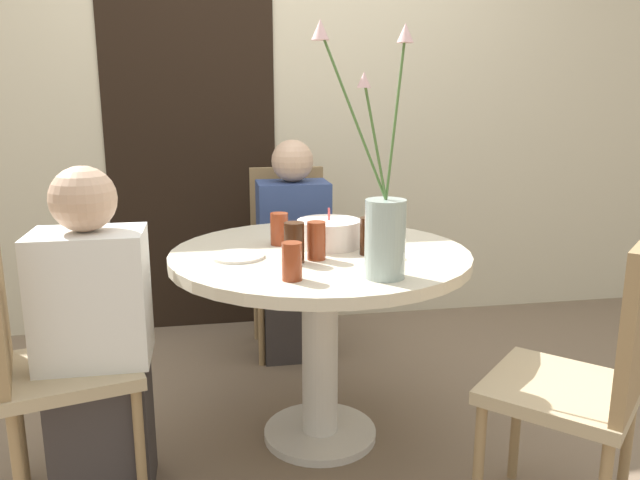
# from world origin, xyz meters

# --- Properties ---
(ground_plane) EXTENTS (16.00, 16.00, 0.00)m
(ground_plane) POSITION_xyz_m (0.00, 0.00, 0.00)
(ground_plane) COLOR #7A6651
(wall_back) EXTENTS (8.00, 0.05, 2.60)m
(wall_back) POSITION_xyz_m (0.00, 1.34, 1.30)
(wall_back) COLOR beige
(wall_back) RESTS_ON ground_plane
(doorway_panel) EXTENTS (0.90, 0.01, 2.05)m
(doorway_panel) POSITION_xyz_m (-0.47, 1.31, 1.02)
(doorway_panel) COLOR black
(doorway_panel) RESTS_ON ground_plane
(dining_table) EXTENTS (1.08, 1.08, 0.74)m
(dining_table) POSITION_xyz_m (0.00, 0.00, 0.59)
(dining_table) COLOR beige
(dining_table) RESTS_ON ground_plane
(chair_near_front) EXTENTS (0.40, 0.40, 0.93)m
(chair_near_front) POSITION_xyz_m (0.01, 0.94, 0.53)
(chair_near_front) COLOR tan
(chair_near_front) RESTS_ON ground_plane
(chair_far_back) EXTENTS (0.49, 0.49, 0.93)m
(chair_far_back) POSITION_xyz_m (-0.91, -0.24, 0.53)
(chair_far_back) COLOR tan
(chair_far_back) RESTS_ON ground_plane
(chair_left_flank) EXTENTS (0.57, 0.57, 0.93)m
(chair_left_flank) POSITION_xyz_m (0.66, -0.67, 0.53)
(chair_left_flank) COLOR tan
(chair_left_flank) RESTS_ON ground_plane
(birthday_cake) EXTENTS (0.23, 0.23, 0.14)m
(birthday_cake) POSITION_xyz_m (0.04, 0.06, 0.79)
(birthday_cake) COLOR white
(birthday_cake) RESTS_ON dining_table
(flower_vase) EXTENTS (0.29, 0.15, 0.76)m
(flower_vase) POSITION_xyz_m (0.13, -0.36, 0.92)
(flower_vase) COLOR #9EB2AD
(flower_vase) RESTS_ON dining_table
(side_plate) EXTENTS (0.19, 0.19, 0.01)m
(side_plate) POSITION_xyz_m (-0.30, -0.05, 0.75)
(side_plate) COLOR silver
(side_plate) RESTS_ON dining_table
(drink_glass_0) EXTENTS (0.07, 0.07, 0.12)m
(drink_glass_0) POSITION_xyz_m (-0.13, 0.12, 0.80)
(drink_glass_0) COLOR maroon
(drink_glass_0) RESTS_ON dining_table
(drink_glass_1) EXTENTS (0.06, 0.06, 0.13)m
(drink_glass_1) POSITION_xyz_m (0.16, -0.08, 0.81)
(drink_glass_1) COLOR #33190C
(drink_glass_1) RESTS_ON dining_table
(drink_glass_2) EXTENTS (0.06, 0.06, 0.12)m
(drink_glass_2) POSITION_xyz_m (-0.15, -0.34, 0.80)
(drink_glass_2) COLOR maroon
(drink_glass_2) RESTS_ON dining_table
(drink_glass_3) EXTENTS (0.07, 0.07, 0.14)m
(drink_glass_3) POSITION_xyz_m (-0.11, -0.14, 0.81)
(drink_glass_3) COLOR #33190C
(drink_glass_3) RESTS_ON dining_table
(drink_glass_4) EXTENTS (0.06, 0.06, 0.13)m
(drink_glass_4) POSITION_xyz_m (-0.03, -0.12, 0.81)
(drink_glass_4) COLOR maroon
(drink_glass_4) RESTS_ON dining_table
(person_guest) EXTENTS (0.34, 0.24, 1.09)m
(person_guest) POSITION_xyz_m (0.01, 0.79, 0.51)
(person_guest) COLOR #383333
(person_guest) RESTS_ON ground_plane
(person_woman) EXTENTS (0.34, 0.24, 1.09)m
(person_woman) POSITION_xyz_m (-0.76, -0.20, 0.51)
(person_woman) COLOR #383333
(person_woman) RESTS_ON ground_plane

